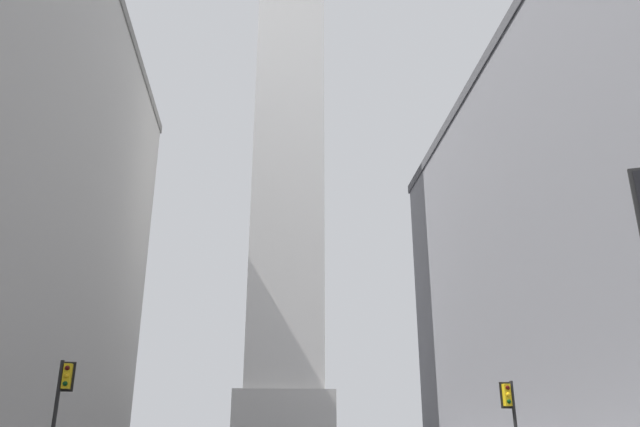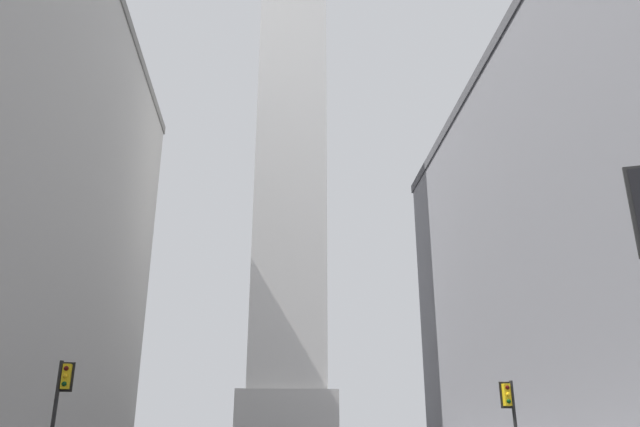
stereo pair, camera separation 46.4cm
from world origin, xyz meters
TOP-DOWN VIEW (x-y plane):
  - obelisk at (0.00, 59.03)m, footprint 8.86×8.86m
  - traffic_light_mid_left at (-10.90, 29.75)m, footprint 0.77×0.51m
  - traffic_light_mid_right at (10.76, 32.17)m, footprint 0.79×0.51m

SIDE VIEW (x-z plane):
  - traffic_light_mid_right at x=10.76m, z-range 0.77..5.59m
  - traffic_light_mid_left at x=-10.90m, z-range 0.85..6.13m
  - obelisk at x=0.00m, z-range -1.51..61.86m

